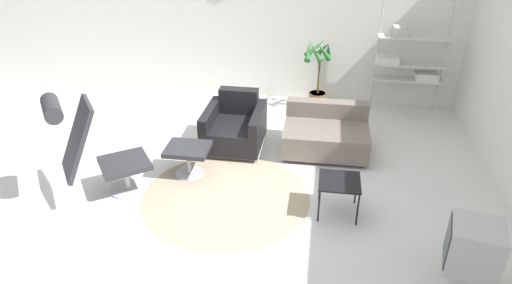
{
  "coord_description": "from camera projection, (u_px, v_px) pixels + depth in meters",
  "views": [
    {
      "loc": [
        0.87,
        -4.61,
        3.14
      ],
      "look_at": [
        0.14,
        0.14,
        0.55
      ],
      "focal_mm": 32.0,
      "sensor_mm": 36.0,
      "label": 1
    }
  ],
  "objects": [
    {
      "name": "armchair_red",
      "position": [
        235.0,
        128.0,
        6.41
      ],
      "size": [
        0.81,
        0.9,
        0.73
      ],
      "rotation": [
        0.0,
        0.0,
        3.13
      ],
      "color": "silver",
      "rests_on": "ground_plane"
    },
    {
      "name": "wall_back",
      "position": [
        273.0,
        17.0,
        7.48
      ],
      "size": [
        12.0,
        0.09,
        2.8
      ],
      "color": "silver",
      "rests_on": "ground_plane"
    },
    {
      "name": "shelf_unit",
      "position": [
        408.0,
        59.0,
        7.15
      ],
      "size": [
        1.09,
        0.28,
        1.81
      ],
      "color": "#BCBCC1",
      "rests_on": "ground_plane"
    },
    {
      "name": "lounge_chair",
      "position": [
        90.0,
        143.0,
        5.06
      ],
      "size": [
        1.11,
        1.0,
        1.3
      ],
      "rotation": [
        0.0,
        0.0,
        -0.94
      ],
      "color": "#BCBCC1",
      "rests_on": "ground_plane"
    },
    {
      "name": "crt_television",
      "position": [
        473.0,
        252.0,
        4.06
      ],
      "size": [
        0.53,
        0.52,
        0.64
      ],
      "rotation": [
        0.0,
        0.0,
        1.35
      ],
      "color": "#B7B7B7",
      "rests_on": "ground_plane"
    },
    {
      "name": "couch_low",
      "position": [
        326.0,
        135.0,
        6.31
      ],
      "size": [
        1.15,
        0.88,
        0.61
      ],
      "rotation": [
        0.0,
        0.0,
        3.14
      ],
      "color": "black",
      "rests_on": "ground_plane"
    },
    {
      "name": "ottoman",
      "position": [
        188.0,
        153.0,
        5.71
      ],
      "size": [
        0.54,
        0.46,
        0.39
      ],
      "color": "#BCBCC1",
      "rests_on": "ground_plane"
    },
    {
      "name": "side_table",
      "position": [
        339.0,
        184.0,
        4.97
      ],
      "size": [
        0.45,
        0.45,
        0.42
      ],
      "color": "black",
      "rests_on": "ground_plane"
    },
    {
      "name": "ground_plane",
      "position": [
        243.0,
        186.0,
        5.61
      ],
      "size": [
        12.0,
        12.0,
        0.0
      ],
      "primitive_type": "plane",
      "color": "silver"
    },
    {
      "name": "round_rug",
      "position": [
        226.0,
        197.0,
        5.41
      ],
      "size": [
        1.99,
        1.99,
        0.01
      ],
      "color": "tan",
      "rests_on": "ground_plane"
    },
    {
      "name": "potted_plant",
      "position": [
        318.0,
        77.0,
        7.41
      ],
      "size": [
        0.48,
        0.51,
        1.18
      ],
      "color": "brown",
      "rests_on": "ground_plane"
    }
  ]
}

